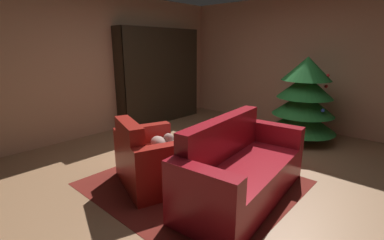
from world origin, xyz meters
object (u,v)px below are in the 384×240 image
(armchair_red, at_px, (152,161))
(bottle_on_table, at_px, (205,138))
(bookshelf_unit, at_px, (165,77))
(decorated_tree, at_px, (304,100))
(couch_red, at_px, (240,171))
(book_stack_on_table, at_px, (195,146))
(coffee_table, at_px, (196,154))

(armchair_red, height_order, bottle_on_table, armchair_red)
(bookshelf_unit, xyz_separation_m, bottle_on_table, (2.53, -1.64, -0.44))
(bottle_on_table, relative_size, decorated_tree, 0.20)
(couch_red, height_order, bottle_on_table, couch_red)
(bookshelf_unit, height_order, book_stack_on_table, bookshelf_unit)
(couch_red, distance_m, decorated_tree, 2.43)
(armchair_red, bearing_deg, bottle_on_table, 54.10)
(bottle_on_table, bearing_deg, book_stack_on_table, -91.03)
(decorated_tree, bearing_deg, bottle_on_table, -98.52)
(bookshelf_unit, xyz_separation_m, decorated_tree, (2.87, 0.67, -0.23))
(bookshelf_unit, height_order, bottle_on_table, bookshelf_unit)
(couch_red, bearing_deg, bottle_on_table, 173.66)
(bottle_on_table, bearing_deg, decorated_tree, 81.48)
(armchair_red, xyz_separation_m, couch_red, (0.97, 0.48, 0.00))
(bottle_on_table, bearing_deg, bookshelf_unit, 146.96)
(book_stack_on_table, relative_size, bottle_on_table, 0.76)
(bookshelf_unit, relative_size, bottle_on_table, 6.98)
(couch_red, xyz_separation_m, decorated_tree, (-0.23, 2.38, 0.45))
(couch_red, height_order, decorated_tree, decorated_tree)
(book_stack_on_table, bearing_deg, decorated_tree, 82.02)
(coffee_table, bearing_deg, armchair_red, -137.89)
(coffee_table, bearing_deg, decorated_tree, 82.34)
(coffee_table, bearing_deg, book_stack_on_table, -166.26)
(bookshelf_unit, relative_size, book_stack_on_table, 9.21)
(coffee_table, height_order, book_stack_on_table, book_stack_on_table)
(bookshelf_unit, relative_size, armchair_red, 1.78)
(decorated_tree, bearing_deg, book_stack_on_table, -97.98)
(couch_red, height_order, coffee_table, couch_red)
(decorated_tree, bearing_deg, couch_red, -84.55)
(bookshelf_unit, relative_size, decorated_tree, 1.39)
(couch_red, bearing_deg, decorated_tree, 95.45)
(decorated_tree, bearing_deg, bookshelf_unit, -166.86)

